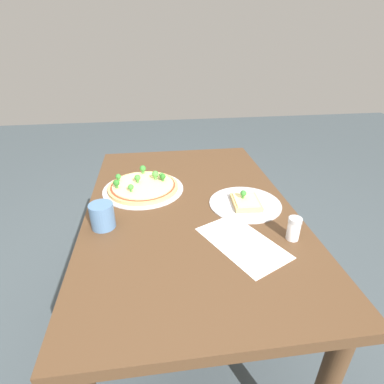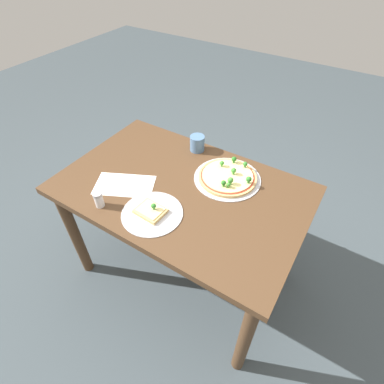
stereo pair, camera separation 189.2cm
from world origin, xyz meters
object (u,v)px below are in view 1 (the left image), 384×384
pizza_tray_whole (143,186)px  condiment_shaker (294,228)px  dining_table (190,228)px  pizza_tray_slice (245,203)px  drinking_cup (102,216)px

pizza_tray_whole → condiment_shaker: 0.62m
dining_table → pizza_tray_slice: bearing=-95.0°
dining_table → pizza_tray_slice: (-0.02, -0.21, 0.11)m
dining_table → pizza_tray_whole: pizza_tray_whole is taller
dining_table → pizza_tray_whole: bearing=47.6°
pizza_tray_slice → dining_table: bearing=85.0°
pizza_tray_slice → condiment_shaker: bearing=-159.2°
drinking_cup → condiment_shaker: bearing=-103.7°
dining_table → pizza_tray_whole: 0.26m
condiment_shaker → pizza_tray_whole: bearing=49.4°
drinking_cup → condiment_shaker: 0.62m
pizza_tray_whole → drinking_cup: 0.29m
pizza_tray_whole → pizza_tray_slice: pizza_tray_whole is taller
dining_table → condiment_shaker: 0.41m
pizza_tray_whole → dining_table: bearing=-132.4°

